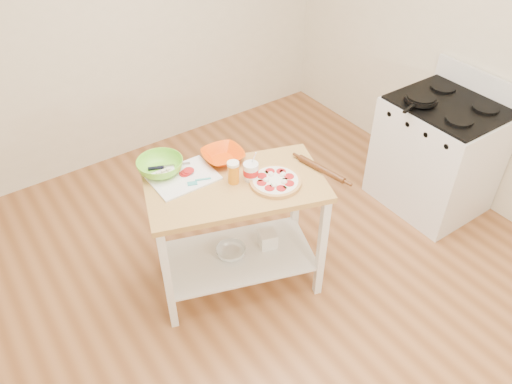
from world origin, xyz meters
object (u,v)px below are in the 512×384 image
Objects in this scene: yogurt_tub at (251,171)px; shelf_glass_bowl at (231,252)px; rolling_pin at (321,169)px; cutting_board at (183,177)px; orange_bowl at (223,156)px; shelf_bin at (268,239)px; gas_stove at (437,154)px; skillet at (421,99)px; prep_island at (237,214)px; knife at (163,167)px; spatula at (198,181)px; beer_pint at (233,172)px; green_bowl at (160,166)px; pizza at (275,181)px.

yogurt_tub reaches higher than shelf_glass_bowl.
cutting_board is at bearing 149.26° from rolling_pin.
shelf_bin is at bearing -61.73° from orange_bowl.
gas_stove is 0.55m from skillet.
orange_bowl is (0.07, 0.26, 0.29)m from prep_island.
cutting_board is 1.94× the size of yogurt_tub.
prep_island is at bearing -30.09° from knife.
spatula is 1.06× the size of beer_pint.
green_bowl is 0.58m from yogurt_tub.
knife is at bearing 134.63° from spatula.
prep_island is 0.33m from beer_pint.
green_bowl is 0.48m from beer_pint.
prep_island is 0.39m from orange_bowl.
orange_bowl is 0.27m from yogurt_tub.
cutting_board is 0.68m from shelf_glass_bowl.
knife is at bearing 140.69° from shelf_bin.
yogurt_tub is at bearing 168.63° from shelf_bin.
orange_bowl is 1.27× the size of shelf_glass_bowl.
shelf_glass_bowl is (-0.55, 0.24, -0.63)m from rolling_pin.
shelf_bin is (0.16, -0.30, -0.61)m from orange_bowl.
beer_pint reaches higher than shelf_glass_bowl.
yogurt_tub is 0.46m from rolling_pin.
orange_bowl is at bearing 97.42° from yogurt_tub.
shelf_bin is (0.53, -0.43, -0.60)m from knife.
skillet is 0.96× the size of cutting_board.
cutting_board is at bearing 144.08° from yogurt_tub.
skillet reaches higher than rolling_pin.
beer_pint reaches higher than skillet.
prep_island is at bearing -88.30° from beer_pint.
gas_stove reaches higher than yogurt_tub.
skillet is 1.83m from shelf_glass_bowl.
knife is 0.73× the size of rolling_pin.
shelf_glass_bowl is (-1.70, 0.05, -0.68)m from skillet.
skillet is at bearing -7.83° from cutting_board.
skillet is at bearing 0.59° from shelf_bin.
beer_pint is at bearing -106.76° from orange_bowl.
beer_pint is (-1.85, 0.19, 0.50)m from gas_stove.
prep_island is 0.40m from shelf_bin.
skillet is 1.16m from rolling_pin.
beer_pint is 0.68m from shelf_glass_bowl.
knife is at bearing 109.80° from cutting_board.
shelf_glass_bowl is at bearing 164.33° from yogurt_tub.
pizza is at bearing -103.60° from shelf_bin.
pizza is at bearing -40.01° from cutting_board.
yogurt_tub is (0.11, -0.03, -0.02)m from beer_pint.
gas_stove is at bearing -10.93° from cutting_board.
gas_stove is 5.39× the size of yogurt_tub.
knife is (-1.96, 0.42, -0.06)m from skillet.
spatula is 0.28m from knife.
gas_stove is 1.88m from orange_bowl.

